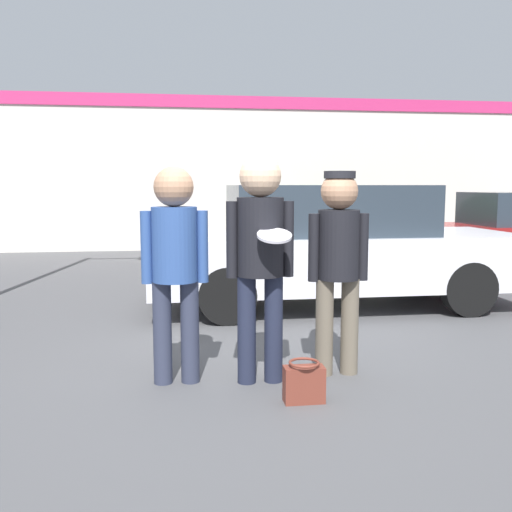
# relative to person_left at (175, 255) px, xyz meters

# --- Properties ---
(ground_plane) EXTENTS (56.00, 56.00, 0.00)m
(ground_plane) POSITION_rel_person_left_xyz_m (0.68, 0.13, -1.05)
(ground_plane) COLOR #4C4C4F
(storefront_building) EXTENTS (24.00, 0.22, 3.78)m
(storefront_building) POSITION_rel_person_left_xyz_m (0.68, 9.78, 0.87)
(storefront_building) COLOR silver
(storefront_building) RESTS_ON ground
(person_left) EXTENTS (0.53, 0.36, 1.74)m
(person_left) POSITION_rel_person_left_xyz_m (0.00, 0.00, 0.00)
(person_left) COLOR #2D3347
(person_left) RESTS_ON ground
(person_middle_with_frisbee) EXTENTS (0.54, 0.58, 1.83)m
(person_middle_with_frisbee) POSITION_rel_person_left_xyz_m (0.67, -0.08, 0.07)
(person_middle_with_frisbee) COLOR #1E2338
(person_middle_with_frisbee) RESTS_ON ground
(person_right) EXTENTS (0.51, 0.34, 1.71)m
(person_right) POSITION_rel_person_left_xyz_m (1.35, 0.02, -0.01)
(person_right) COLOR #665B4C
(person_right) RESTS_ON ground
(parked_car_near) EXTENTS (4.80, 1.86, 1.60)m
(parked_car_near) POSITION_rel_person_left_xyz_m (2.05, 2.73, -0.25)
(parked_car_near) COLOR silver
(parked_car_near) RESTS_ON ground
(shrub) EXTENTS (1.42, 1.42, 1.42)m
(shrub) POSITION_rel_person_left_xyz_m (3.64, 8.88, -0.34)
(shrub) COLOR #2D6B33
(shrub) RESTS_ON ground
(handbag) EXTENTS (0.30, 0.23, 0.31)m
(handbag) POSITION_rel_person_left_xyz_m (0.93, -0.57, -0.90)
(handbag) COLOR brown
(handbag) RESTS_ON ground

